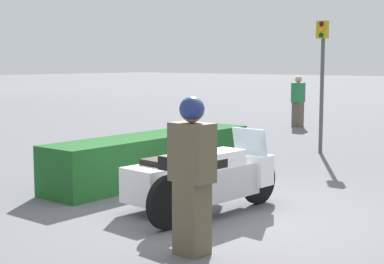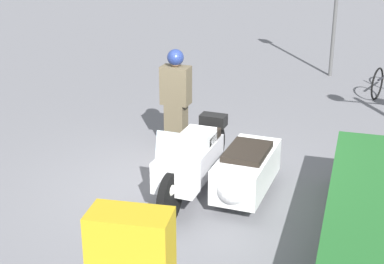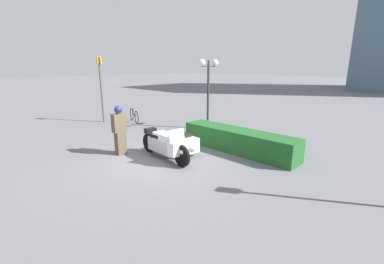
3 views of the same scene
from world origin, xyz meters
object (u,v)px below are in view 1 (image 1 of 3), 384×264
(officer_rider, at_px, (192,172))
(hedge_bush_curbside, at_px, (155,157))
(pedestrian_bystander, at_px, (298,101))
(traffic_light_near, at_px, (322,66))
(police_motorcycle, at_px, (198,178))

(officer_rider, distance_m, hedge_bush_curbside, 4.32)
(hedge_bush_curbside, bearing_deg, pedestrian_bystander, 13.86)
(hedge_bush_curbside, height_order, traffic_light_near, traffic_light_near)
(police_motorcycle, bearing_deg, pedestrian_bystander, 26.19)
(pedestrian_bystander, bearing_deg, police_motorcycle, -70.56)
(officer_rider, bearing_deg, traffic_light_near, -159.38)
(police_motorcycle, bearing_deg, hedge_bush_curbside, 62.04)
(traffic_light_near, distance_m, pedestrian_bystander, 5.76)
(police_motorcycle, height_order, hedge_bush_curbside, police_motorcycle)
(officer_rider, distance_m, pedestrian_bystander, 13.43)
(police_motorcycle, xyz_separation_m, pedestrian_bystander, (10.67, 4.36, 0.36))
(police_motorcycle, bearing_deg, officer_rider, -139.11)
(hedge_bush_curbside, bearing_deg, traffic_light_near, -10.43)
(officer_rider, xyz_separation_m, traffic_light_near, (7.60, 2.34, 1.11))
(police_motorcycle, height_order, officer_rider, officer_rider)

